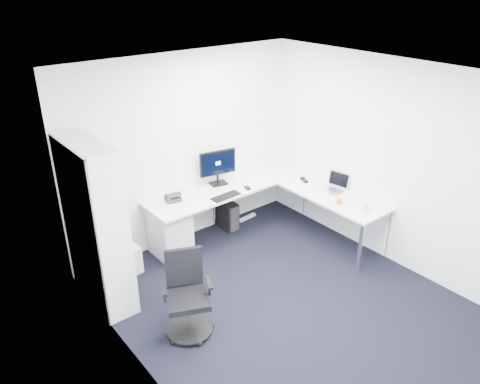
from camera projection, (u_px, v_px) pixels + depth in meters
ground at (285, 303)px, 5.63m from camera, size 4.20×4.20×0.00m
ceiling at (296, 78)px, 4.46m from camera, size 4.20×4.20×0.00m
wall_back at (185, 150)px, 6.52m from camera, size 3.60×0.02×2.70m
wall_left at (140, 263)px, 4.03m from camera, size 0.02×4.20×2.70m
wall_right at (390, 164)px, 6.06m from camera, size 0.02×4.20×2.70m
l_desk at (246, 218)px, 6.76m from camera, size 2.65×1.49×0.78m
drawer_pedestal at (169, 231)px, 6.49m from camera, size 0.45×0.56×0.70m
bookshelf at (96, 226)px, 5.30m from camera, size 0.39×1.01×2.01m
task_chair at (188, 297)px, 4.98m from camera, size 0.71×0.71×0.96m
black_pc_tower at (226, 214)px, 7.21m from camera, size 0.22×0.46×0.44m
beige_pc_tower at (129, 257)px, 6.21m from camera, size 0.20×0.40×0.37m
power_strip at (247, 217)px, 7.53m from camera, size 0.34×0.08×0.04m
monitor at (218, 167)px, 6.76m from camera, size 0.58×0.28×0.54m
black_keyboard at (226, 196)px, 6.49m from camera, size 0.44×0.17×0.02m
mouse at (248, 188)px, 6.72m from camera, size 0.08×0.11×0.03m
desk_phone at (173, 196)px, 6.37m from camera, size 0.21×0.21×0.13m
laptop at (332, 184)px, 6.61m from camera, size 0.39×0.38×0.24m
white_keyboard at (321, 196)px, 6.49m from camera, size 0.16×0.43×0.01m
headphones at (304, 179)px, 6.98m from camera, size 0.17×0.20×0.05m
orange_fruit at (339, 201)px, 6.29m from camera, size 0.09×0.09×0.09m
tissue_box at (359, 204)px, 6.20m from camera, size 0.15×0.25×0.08m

